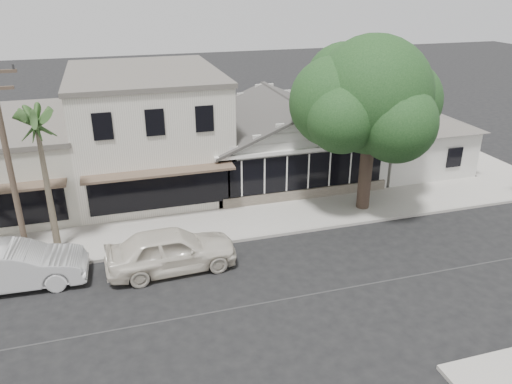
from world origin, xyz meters
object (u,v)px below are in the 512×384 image
object	(u,v)px
utility_pole	(9,163)
car_0	(171,250)
shade_tree	(368,98)
car_1	(15,266)

from	to	relation	value
utility_pole	car_0	xyz separation A→B (m)	(5.82, -1.74, -3.86)
utility_pole	shade_tree	size ratio (longest dim) A/B	0.99
utility_pole	car_1	size ratio (longest dim) A/B	1.66
car_0	shade_tree	xyz separation A→B (m)	(10.52, 3.33, 5.06)
utility_pole	car_0	world-z (taller)	utility_pole
car_0	utility_pole	bearing A→B (deg)	70.83
car_1	shade_tree	world-z (taller)	shade_tree
utility_pole	car_1	world-z (taller)	utility_pole
car_0	shade_tree	distance (m)	12.14
utility_pole	car_0	distance (m)	7.19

